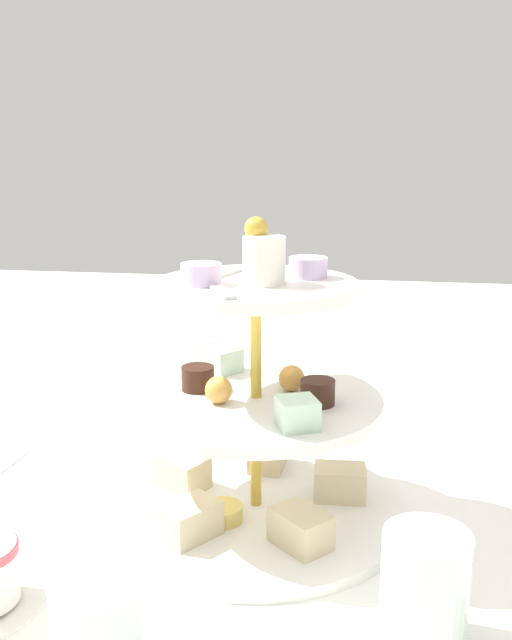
{
  "coord_description": "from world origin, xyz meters",
  "views": [
    {
      "loc": [
        0.6,
        0.09,
        0.33
      ],
      "look_at": [
        0.0,
        0.0,
        0.18
      ],
      "focal_mm": 40.7,
      "sensor_mm": 36.0,
      "label": 1
    }
  ],
  "objects_px": {
    "butter_knife_left": "(491,456)",
    "water_glass_mid_back": "(425,589)",
    "water_glass_short_left": "(102,631)",
    "tiered_serving_stand": "(256,429)",
    "water_glass_tall_right": "(204,380)"
  },
  "relations": [
    {
      "from": "butter_knife_left",
      "to": "water_glass_mid_back",
      "type": "distance_m",
      "value": 0.33
    },
    {
      "from": "water_glass_mid_back",
      "to": "water_glass_short_left",
      "type": "bearing_deg",
      "value": -71.56
    },
    {
      "from": "water_glass_short_left",
      "to": "butter_knife_left",
      "type": "height_order",
      "value": "water_glass_short_left"
    },
    {
      "from": "tiered_serving_stand",
      "to": "water_glass_short_left",
      "type": "distance_m",
      "value": 0.24
    },
    {
      "from": "water_glass_short_left",
      "to": "butter_knife_left",
      "type": "bearing_deg",
      "value": 142.22
    },
    {
      "from": "tiered_serving_stand",
      "to": "butter_knife_left",
      "type": "bearing_deg",
      "value": 124.28
    },
    {
      "from": "water_glass_mid_back",
      "to": "butter_knife_left",
      "type": "bearing_deg",
      "value": 163.3
    },
    {
      "from": "tiered_serving_stand",
      "to": "butter_knife_left",
      "type": "xyz_separation_m",
      "value": [
        -0.16,
        0.24,
        -0.08
      ]
    },
    {
      "from": "water_glass_tall_right",
      "to": "water_glass_short_left",
      "type": "height_order",
      "value": "water_glass_tall_right"
    },
    {
      "from": "water_glass_tall_right",
      "to": "butter_knife_left",
      "type": "height_order",
      "value": "water_glass_tall_right"
    },
    {
      "from": "water_glass_tall_right",
      "to": "tiered_serving_stand",
      "type": "bearing_deg",
      "value": 24.31
    },
    {
      "from": "butter_knife_left",
      "to": "water_glass_mid_back",
      "type": "relative_size",
      "value": 2.07
    },
    {
      "from": "tiered_serving_stand",
      "to": "water_glass_tall_right",
      "type": "distance_m",
      "value": 0.24
    },
    {
      "from": "tiered_serving_stand",
      "to": "water_glass_mid_back",
      "type": "relative_size",
      "value": 3.35
    },
    {
      "from": "water_glass_tall_right",
      "to": "water_glass_short_left",
      "type": "bearing_deg",
      "value": 4.34
    }
  ]
}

